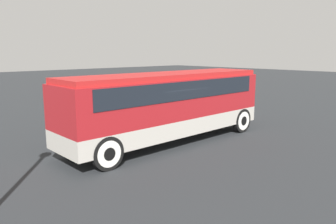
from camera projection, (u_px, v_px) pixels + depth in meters
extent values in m
plane|color=#26282B|center=(168.00, 143.00, 14.66)|extent=(120.00, 120.00, 0.00)
cube|color=#B7B2A8|center=(168.00, 124.00, 14.51)|extent=(10.01, 2.41, 0.71)
cube|color=maroon|center=(168.00, 97.00, 14.29)|extent=(10.01, 2.41, 1.66)
cube|color=black|center=(168.00, 88.00, 14.22)|extent=(8.81, 2.45, 0.75)
cube|color=#B21E1E|center=(168.00, 76.00, 14.12)|extent=(9.81, 2.22, 0.22)
cube|color=maroon|center=(234.00, 93.00, 17.59)|extent=(0.36, 2.31, 1.90)
cylinder|color=black|center=(241.00, 120.00, 16.48)|extent=(1.20, 0.28, 1.20)
cylinder|color=silver|center=(241.00, 120.00, 16.48)|extent=(0.93, 0.30, 0.93)
cylinder|color=black|center=(241.00, 120.00, 16.48)|extent=(0.46, 0.32, 0.46)
cylinder|color=black|center=(208.00, 114.00, 18.06)|extent=(1.20, 0.28, 1.20)
cylinder|color=silver|center=(208.00, 114.00, 18.06)|extent=(0.93, 0.30, 0.93)
cylinder|color=black|center=(208.00, 114.00, 18.06)|extent=(0.46, 0.32, 0.46)
cylinder|color=black|center=(107.00, 153.00, 11.17)|extent=(1.20, 0.28, 1.20)
cylinder|color=silver|center=(107.00, 153.00, 11.17)|extent=(0.93, 0.30, 0.93)
cylinder|color=black|center=(107.00, 153.00, 11.17)|extent=(0.46, 0.32, 0.46)
cylinder|color=black|center=(76.00, 141.00, 12.74)|extent=(1.20, 0.28, 1.20)
cylinder|color=silver|center=(76.00, 141.00, 12.74)|extent=(0.93, 0.30, 0.93)
cylinder|color=black|center=(76.00, 141.00, 12.74)|extent=(0.46, 0.32, 0.46)
cube|color=navy|center=(166.00, 104.00, 21.93)|extent=(4.20, 1.77, 0.60)
cube|color=black|center=(164.00, 96.00, 21.72)|extent=(2.18, 1.59, 0.54)
cylinder|color=black|center=(191.00, 106.00, 22.47)|extent=(0.72, 0.22, 0.72)
cylinder|color=black|center=(191.00, 106.00, 22.47)|extent=(0.27, 0.26, 0.27)
cylinder|color=black|center=(175.00, 103.00, 23.61)|extent=(0.72, 0.22, 0.72)
cylinder|color=black|center=(175.00, 103.00, 23.61)|extent=(0.27, 0.26, 0.27)
cylinder|color=black|center=(156.00, 111.00, 20.33)|extent=(0.72, 0.22, 0.72)
cylinder|color=black|center=(156.00, 111.00, 20.33)|extent=(0.27, 0.26, 0.27)
cylinder|color=black|center=(140.00, 108.00, 21.47)|extent=(0.72, 0.22, 0.72)
cylinder|color=black|center=(140.00, 108.00, 21.47)|extent=(0.27, 0.26, 0.27)
cube|color=#7A6B5B|center=(111.00, 110.00, 19.60)|extent=(4.24, 1.83, 0.64)
cube|color=black|center=(108.00, 101.00, 19.38)|extent=(2.21, 1.65, 0.52)
cylinder|color=black|center=(142.00, 112.00, 20.16)|extent=(0.66, 0.22, 0.66)
cylinder|color=black|center=(142.00, 112.00, 20.16)|extent=(0.25, 0.26, 0.25)
cylinder|color=black|center=(126.00, 109.00, 21.35)|extent=(0.66, 0.22, 0.66)
cylinder|color=black|center=(126.00, 109.00, 21.35)|extent=(0.25, 0.26, 0.25)
cylinder|color=black|center=(94.00, 120.00, 17.94)|extent=(0.66, 0.22, 0.66)
cylinder|color=black|center=(94.00, 120.00, 17.94)|extent=(0.25, 0.26, 0.25)
cylinder|color=black|center=(79.00, 116.00, 19.12)|extent=(0.66, 0.22, 0.66)
cylinder|color=black|center=(79.00, 116.00, 19.12)|extent=(0.25, 0.26, 0.25)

